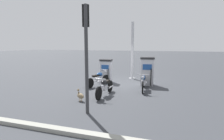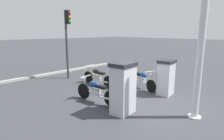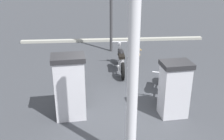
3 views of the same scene
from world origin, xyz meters
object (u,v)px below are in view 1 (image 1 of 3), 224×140
Objects in this scene: wandering_duck at (80,96)px; canopy_support_pole at (132,52)px; motorcycle_extra at (105,87)px; roadside_traffic_light at (86,40)px; fuel_pump_far at (147,71)px; motorcycle_near_pump at (99,78)px; fuel_pump_near at (106,70)px; motorcycle_far_pump at (143,81)px.

wandering_duck is 6.21m from canopy_support_pole.
motorcycle_extra reaches higher than wandering_duck.
canopy_support_pole reaches higher than roadside_traffic_light.
motorcycle_extra is 4.12× the size of wandering_duck.
fuel_pump_far is 3.32× the size of wandering_duck.
motorcycle_near_pump is at bearing -170.58° from wandering_duck.
roadside_traffic_light is at bearing 19.16° from motorcycle_near_pump.
wandering_duck is at bearing -140.09° from roadside_traffic_light.
canopy_support_pole is (-4.83, 0.10, 1.46)m from motorcycle_extra.
motorcycle_near_pump is 3.78× the size of wandering_duck.
fuel_pump_near is 2.46m from canopy_support_pole.
motorcycle_near_pump is at bearing -92.63° from motorcycle_far_pump.
wandering_duck is at bearing 9.42° from motorcycle_near_pump.
motorcycle_extra is (1.84, 1.15, -0.00)m from motorcycle_near_pump.
motorcycle_far_pump is (1.34, 0.04, -0.38)m from fuel_pump_far.
roadside_traffic_light is (5.25, -1.22, 1.69)m from fuel_pump_far.
fuel_pump_near is at bearing -116.51° from motorcycle_far_pump.
motorcycle_far_pump reaches higher than motorcycle_extra.
fuel_pump_far is 0.88× the size of motorcycle_near_pump.
fuel_pump_near is at bearing -159.06° from motorcycle_extra.
canopy_support_pole is at bearing -142.18° from fuel_pump_far.
fuel_pump_near is 0.77× the size of motorcycle_near_pump.
fuel_pump_near reaches higher than motorcycle_extra.
motorcycle_extra is 0.56× the size of roadside_traffic_light.
fuel_pump_near is 0.74× the size of motorcycle_far_pump.
roadside_traffic_light is (4.04, 1.40, 2.10)m from motorcycle_near_pump.
fuel_pump_far is at bearing -178.46° from motorcycle_far_pump.
canopy_support_pole is at bearing 172.69° from wandering_duck.
motorcycle_extra reaches higher than motorcycle_near_pump.
motorcycle_near_pump is at bearing -147.96° from motorcycle_extra.
roadside_traffic_light is at bearing 1.26° from canopy_support_pole.
roadside_traffic_light reaches higher than motorcycle_far_pump.
motorcycle_near_pump is 4.76m from roadside_traffic_light.
fuel_pump_near reaches higher than motorcycle_far_pump.
motorcycle_extra is at bearing 148.93° from wandering_duck.
fuel_pump_far is 0.84× the size of motorcycle_far_pump.
motorcycle_far_pump is at bearing 142.45° from wandering_duck.
roadside_traffic_light is at bearing 6.50° from motorcycle_extra.
motorcycle_near_pump is at bearing 0.76° from fuel_pump_near.
fuel_pump_far is 4.72m from wandering_duck.
fuel_pump_near is 5.73m from roadside_traffic_light.
motorcycle_far_pump is (0.12, 2.66, 0.02)m from motorcycle_near_pump.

